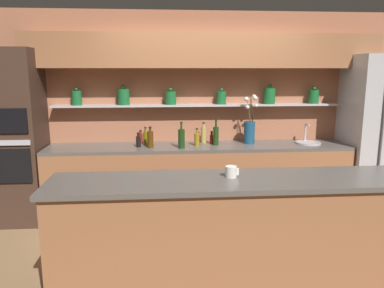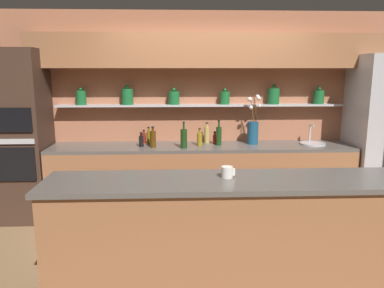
# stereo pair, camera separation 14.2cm
# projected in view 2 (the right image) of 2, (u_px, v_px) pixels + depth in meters

# --- Properties ---
(ground_plane) EXTENTS (12.00, 12.00, 0.00)m
(ground_plane) POSITION_uv_depth(u_px,v_px,m) (218.00, 261.00, 3.71)
(ground_plane) COLOR olive
(back_wall_unit) EXTENTS (5.20, 0.44, 2.60)m
(back_wall_unit) POSITION_uv_depth(u_px,v_px,m) (206.00, 94.00, 4.90)
(back_wall_unit) COLOR #A86647
(back_wall_unit) RESTS_ON ground_plane
(back_counter_unit) EXTENTS (3.81, 0.62, 0.92)m
(back_counter_unit) POSITION_uv_depth(u_px,v_px,m) (202.00, 180.00, 4.83)
(back_counter_unit) COLOR #99603D
(back_counter_unit) RESTS_ON ground_plane
(island_counter) EXTENTS (2.89, 0.61, 1.02)m
(island_counter) POSITION_uv_depth(u_px,v_px,m) (227.00, 240.00, 3.03)
(island_counter) COLOR #99603D
(island_counter) RESTS_ON ground_plane
(refrigerator) EXTENTS (0.75, 0.73, 2.05)m
(refrigerator) POSITION_uv_depth(u_px,v_px,m) (381.00, 136.00, 4.78)
(refrigerator) COLOR #B7B7BC
(refrigerator) RESTS_ON ground_plane
(oven_tower) EXTENTS (0.60, 0.64, 2.11)m
(oven_tower) POSITION_uv_depth(u_px,v_px,m) (22.00, 136.00, 4.61)
(oven_tower) COLOR #3D281E
(oven_tower) RESTS_ON ground_plane
(flower_vase) EXTENTS (0.18, 0.14, 0.64)m
(flower_vase) POSITION_uv_depth(u_px,v_px,m) (253.00, 130.00, 4.80)
(flower_vase) COLOR navy
(flower_vase) RESTS_ON back_counter_unit
(sink_fixture) EXTENTS (0.32, 0.32, 0.25)m
(sink_fixture) POSITION_uv_depth(u_px,v_px,m) (312.00, 143.00, 4.80)
(sink_fixture) COLOR #B7B7BC
(sink_fixture) RESTS_ON back_counter_unit
(bottle_wine_0) EXTENTS (0.08, 0.08, 0.33)m
(bottle_wine_0) POSITION_uv_depth(u_px,v_px,m) (184.00, 138.00, 4.55)
(bottle_wine_0) COLOR #193814
(bottle_wine_0) RESTS_ON back_counter_unit
(bottle_sauce_1) EXTENTS (0.05, 0.05, 0.18)m
(bottle_sauce_1) POSITION_uv_depth(u_px,v_px,m) (144.00, 138.00, 4.87)
(bottle_sauce_1) COLOR maroon
(bottle_sauce_1) RESTS_ON back_counter_unit
(bottle_wine_2) EXTENTS (0.07, 0.07, 0.33)m
(bottle_wine_2) POSITION_uv_depth(u_px,v_px,m) (219.00, 136.00, 4.73)
(bottle_wine_2) COLOR #193814
(bottle_wine_2) RESTS_ON back_counter_unit
(bottle_spirit_3) EXTENTS (0.07, 0.07, 0.27)m
(bottle_spirit_3) POSITION_uv_depth(u_px,v_px,m) (207.00, 134.00, 4.87)
(bottle_spirit_3) COLOR tan
(bottle_spirit_3) RESTS_ON back_counter_unit
(bottle_oil_4) EXTENTS (0.06, 0.06, 0.22)m
(bottle_oil_4) POSITION_uv_depth(u_px,v_px,m) (149.00, 137.00, 4.81)
(bottle_oil_4) COLOR brown
(bottle_oil_4) RESTS_ON back_counter_unit
(bottle_sauce_5) EXTENTS (0.05, 0.05, 0.16)m
(bottle_sauce_5) POSITION_uv_depth(u_px,v_px,m) (215.00, 139.00, 4.82)
(bottle_sauce_5) COLOR maroon
(bottle_sauce_5) RESTS_ON back_counter_unit
(bottle_sauce_6) EXTENTS (0.06, 0.06, 0.18)m
(bottle_sauce_6) POSITION_uv_depth(u_px,v_px,m) (141.00, 141.00, 4.64)
(bottle_sauce_6) COLOR black
(bottle_sauce_6) RESTS_ON back_counter_unit
(bottle_oil_7) EXTENTS (0.07, 0.07, 0.22)m
(bottle_oil_7) POSITION_uv_depth(u_px,v_px,m) (200.00, 139.00, 4.69)
(bottle_oil_7) COLOR olive
(bottle_oil_7) RESTS_ON back_counter_unit
(bottle_spirit_8) EXTENTS (0.07, 0.07, 0.26)m
(bottle_spirit_8) POSITION_uv_depth(u_px,v_px,m) (153.00, 139.00, 4.60)
(bottle_spirit_8) COLOR #4C2D0C
(bottle_spirit_8) RESTS_ON back_counter_unit
(coffee_mug) EXTENTS (0.11, 0.09, 0.09)m
(coffee_mug) POSITION_uv_depth(u_px,v_px,m) (227.00, 172.00, 2.97)
(coffee_mug) COLOR silver
(coffee_mug) RESTS_ON island_counter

